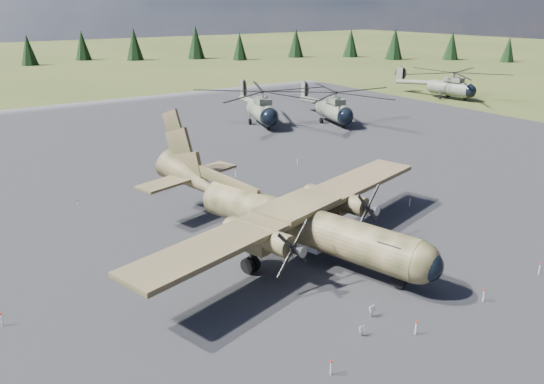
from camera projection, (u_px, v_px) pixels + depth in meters
ground at (252, 253)px, 38.36m from camera, size 500.00×500.00×0.00m
apron at (191, 211)px, 46.15m from camera, size 120.00×120.00×0.04m
transport_plane at (286, 214)px, 38.23m from camera, size 28.35×25.33×9.43m
helicopter_near at (262, 100)px, 77.00m from camera, size 25.84×26.17×5.23m
helicopter_mid at (334, 101)px, 78.11m from camera, size 23.43×24.40×4.91m
helicopter_far at (451, 80)px, 98.83m from camera, size 22.15×24.61×5.07m
info_placard_left at (362, 330)px, 28.60m from camera, size 0.40×0.17×0.62m
info_placard_right at (372, 310)px, 30.35m from camera, size 0.47×0.24×0.71m
barrier_fence at (247, 248)px, 37.88m from camera, size 33.12×29.62×0.85m
treeline at (161, 224)px, 31.22m from camera, size 305.10×304.06×10.99m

